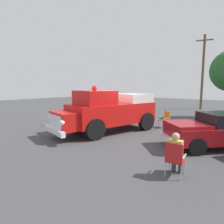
{
  "coord_description": "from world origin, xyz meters",
  "views": [
    {
      "loc": [
        -6.77,
        8.3,
        2.6
      ],
      "look_at": [
        0.32,
        -0.1,
        1.1
      ],
      "focal_mm": 31.39,
      "sensor_mm": 36.0,
      "label": 1
    }
  ],
  "objects_px": {
    "lawn_chair_spare": "(166,118)",
    "utility_pole": "(203,71)",
    "lawn_chair_by_car": "(58,117)",
    "traffic_cone": "(113,118)",
    "spectator_seated": "(176,152)",
    "lawn_chair_near_truck": "(175,157)",
    "classic_hot_rod": "(218,130)",
    "vintage_fire_truck": "(109,111)"
  },
  "relations": [
    {
      "from": "vintage_fire_truck",
      "to": "classic_hot_rod",
      "type": "xyz_separation_m",
      "value": [
        -5.36,
        -0.86,
        -0.45
      ]
    },
    {
      "from": "vintage_fire_truck",
      "to": "spectator_seated",
      "type": "relative_size",
      "value": 4.87
    },
    {
      "from": "utility_pole",
      "to": "lawn_chair_near_truck",
      "type": "bearing_deg",
      "value": 103.78
    },
    {
      "from": "lawn_chair_by_car",
      "to": "spectator_seated",
      "type": "xyz_separation_m",
      "value": [
        -8.71,
        2.01,
        0.11
      ]
    },
    {
      "from": "classic_hot_rod",
      "to": "spectator_seated",
      "type": "xyz_separation_m",
      "value": [
        0.31,
        3.72,
        -0.05
      ]
    },
    {
      "from": "traffic_cone",
      "to": "vintage_fire_truck",
      "type": "bearing_deg",
      "value": 124.22
    },
    {
      "from": "classic_hot_rod",
      "to": "lawn_chair_by_car",
      "type": "bearing_deg",
      "value": 10.72
    },
    {
      "from": "lawn_chair_near_truck",
      "to": "traffic_cone",
      "type": "xyz_separation_m",
      "value": [
        6.67,
        -5.32,
        -0.28
      ]
    },
    {
      "from": "lawn_chair_spare",
      "to": "traffic_cone",
      "type": "distance_m",
      "value": 3.65
    },
    {
      "from": "classic_hot_rod",
      "to": "lawn_chair_near_truck",
      "type": "relative_size",
      "value": 4.37
    },
    {
      "from": "utility_pole",
      "to": "classic_hot_rod",
      "type": "bearing_deg",
      "value": 108.5
    },
    {
      "from": "spectator_seated",
      "to": "traffic_cone",
      "type": "distance_m",
      "value": 8.44
    },
    {
      "from": "lawn_chair_spare",
      "to": "traffic_cone",
      "type": "relative_size",
      "value": 1.61
    },
    {
      "from": "spectator_seated",
      "to": "vintage_fire_truck",
      "type": "bearing_deg",
      "value": -29.46
    },
    {
      "from": "lawn_chair_spare",
      "to": "utility_pole",
      "type": "relative_size",
      "value": 0.13
    },
    {
      "from": "utility_pole",
      "to": "traffic_cone",
      "type": "bearing_deg",
      "value": 79.12
    },
    {
      "from": "lawn_chair_near_truck",
      "to": "lawn_chair_spare",
      "type": "bearing_deg",
      "value": -62.94
    },
    {
      "from": "utility_pole",
      "to": "traffic_cone",
      "type": "distance_m",
      "value": 13.05
    },
    {
      "from": "traffic_cone",
      "to": "lawn_chair_near_truck",
      "type": "bearing_deg",
      "value": 141.41
    },
    {
      "from": "utility_pole",
      "to": "lawn_chair_spare",
      "type": "bearing_deg",
      "value": 95.99
    },
    {
      "from": "lawn_chair_near_truck",
      "to": "lawn_chair_spare",
      "type": "height_order",
      "value": "same"
    },
    {
      "from": "classic_hot_rod",
      "to": "spectator_seated",
      "type": "bearing_deg",
      "value": 85.29
    },
    {
      "from": "lawn_chair_by_car",
      "to": "lawn_chair_spare",
      "type": "height_order",
      "value": "same"
    },
    {
      "from": "classic_hot_rod",
      "to": "spectator_seated",
      "type": "height_order",
      "value": "classic_hot_rod"
    },
    {
      "from": "vintage_fire_truck",
      "to": "lawn_chair_near_truck",
      "type": "distance_m",
      "value": 5.92
    },
    {
      "from": "spectator_seated",
      "to": "lawn_chair_near_truck",
      "type": "bearing_deg",
      "value": 99.43
    },
    {
      "from": "vintage_fire_truck",
      "to": "lawn_chair_near_truck",
      "type": "bearing_deg",
      "value": 149.55
    },
    {
      "from": "lawn_chair_spare",
      "to": "lawn_chair_by_car",
      "type": "bearing_deg",
      "value": 34.98
    },
    {
      "from": "lawn_chair_by_car",
      "to": "traffic_cone",
      "type": "xyz_separation_m",
      "value": [
        -2.07,
        -3.18,
        -0.28
      ]
    },
    {
      "from": "lawn_chair_spare",
      "to": "utility_pole",
      "type": "bearing_deg",
      "value": -84.01
    },
    {
      "from": "lawn_chair_spare",
      "to": "spectator_seated",
      "type": "distance_m",
      "value": 6.7
    },
    {
      "from": "classic_hot_rod",
      "to": "lawn_chair_spare",
      "type": "distance_m",
      "value": 4.06
    },
    {
      "from": "lawn_chair_spare",
      "to": "classic_hot_rod",
      "type": "bearing_deg",
      "value": 146.61
    },
    {
      "from": "lawn_chair_by_car",
      "to": "utility_pole",
      "type": "distance_m",
      "value": 16.45
    },
    {
      "from": "lawn_chair_spare",
      "to": "vintage_fire_truck",
      "type": "bearing_deg",
      "value": 57.43
    },
    {
      "from": "classic_hot_rod",
      "to": "lawn_chair_by_car",
      "type": "height_order",
      "value": "classic_hot_rod"
    },
    {
      "from": "lawn_chair_spare",
      "to": "spectator_seated",
      "type": "bearing_deg",
      "value": 117.4
    },
    {
      "from": "lawn_chair_by_car",
      "to": "traffic_cone",
      "type": "bearing_deg",
      "value": -123.03
    },
    {
      "from": "classic_hot_rod",
      "to": "lawn_chair_by_car",
      "type": "relative_size",
      "value": 4.37
    },
    {
      "from": "lawn_chair_near_truck",
      "to": "lawn_chair_spare",
      "type": "distance_m",
      "value": 6.83
    },
    {
      "from": "vintage_fire_truck",
      "to": "lawn_chair_near_truck",
      "type": "relative_size",
      "value": 6.16
    },
    {
      "from": "classic_hot_rod",
      "to": "utility_pole",
      "type": "bearing_deg",
      "value": -71.5
    }
  ]
}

